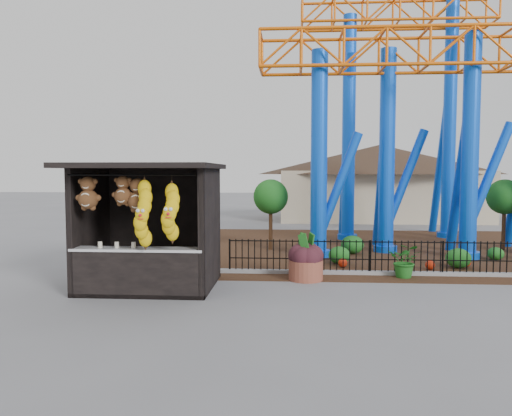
# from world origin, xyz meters

# --- Properties ---
(ground) EXTENTS (120.00, 120.00, 0.00)m
(ground) POSITION_xyz_m (0.00, 0.00, 0.00)
(ground) COLOR slate
(ground) RESTS_ON ground
(mulch_bed) EXTENTS (18.00, 12.00, 0.02)m
(mulch_bed) POSITION_xyz_m (4.00, 8.00, 0.01)
(mulch_bed) COLOR #331E11
(mulch_bed) RESTS_ON ground
(curb) EXTENTS (18.00, 0.18, 0.12)m
(curb) POSITION_xyz_m (4.00, 3.00, 0.06)
(curb) COLOR gray
(curb) RESTS_ON ground
(prize_booth) EXTENTS (3.50, 3.40, 3.12)m
(prize_booth) POSITION_xyz_m (-2.99, 0.90, 1.53)
(prize_booth) COLOR black
(prize_booth) RESTS_ON ground
(picket_fence) EXTENTS (12.20, 0.06, 1.00)m
(picket_fence) POSITION_xyz_m (4.90, 3.00, 0.50)
(picket_fence) COLOR black
(picket_fence) RESTS_ON ground
(roller_coaster) EXTENTS (11.00, 6.37, 10.82)m
(roller_coaster) POSITION_xyz_m (5.12, 8.23, 6.44)
(roller_coaster) COLOR blue
(roller_coaster) RESTS_ON ground
(terracotta_planter) EXTENTS (1.20, 1.20, 0.55)m
(terracotta_planter) POSITION_xyz_m (0.96, 2.24, 0.27)
(terracotta_planter) COLOR brown
(terracotta_planter) RESTS_ON ground
(planter_foliage) EXTENTS (0.70, 0.70, 0.64)m
(planter_foliage) POSITION_xyz_m (0.96, 2.24, 0.87)
(planter_foliage) COLOR #35151C
(planter_foliage) RESTS_ON terracotta_planter
(potted_plant) EXTENTS (1.09, 1.03, 0.96)m
(potted_plant) POSITION_xyz_m (3.71, 2.70, 0.48)
(potted_plant) COLOR #2D5F1B
(potted_plant) RESTS_ON ground
(landscaping) EXTENTS (6.94, 3.34, 0.65)m
(landscaping) POSITION_xyz_m (4.42, 5.32, 0.29)
(landscaping) COLOR #1A5819
(landscaping) RESTS_ON mulch_bed
(pavilion) EXTENTS (15.00, 15.00, 4.80)m
(pavilion) POSITION_xyz_m (6.00, 20.00, 3.07)
(pavilion) COLOR #BFAD8C
(pavilion) RESTS_ON ground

